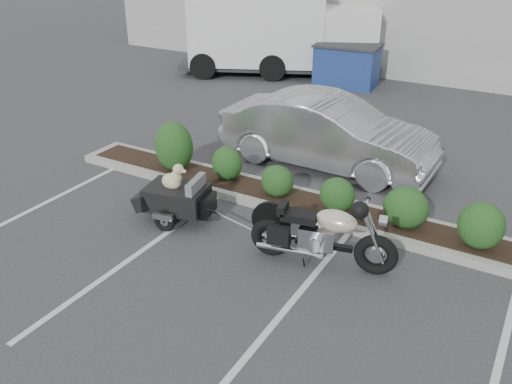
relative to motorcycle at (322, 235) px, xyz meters
The scene contains 8 objects.
ground 1.42m from the motorcycle, 151.01° to the right, with size 90.00×90.00×0.00m, color #38383A.
planter_kerb 1.63m from the motorcycle, 95.74° to the left, with size 12.00×1.00×0.15m, color #9E9E93.
building 16.47m from the motorcycle, 94.04° to the left, with size 26.00×10.00×4.00m, color #9EA099.
motorcycle is the anchor object (origin of this frame).
pet_trailer 2.79m from the motorcycle, behind, with size 1.86×1.06×1.10m.
sedan 3.88m from the motorcycle, 112.33° to the left, with size 1.61×4.60×1.52m, color silver.
dumpster 10.52m from the motorcycle, 109.54° to the left, with size 2.13×1.55×1.32m.
delivery_truck 11.99m from the motorcycle, 120.97° to the left, with size 7.10×4.76×3.12m.
Camera 1 is at (3.82, -5.96, 4.78)m, focal length 38.00 mm.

